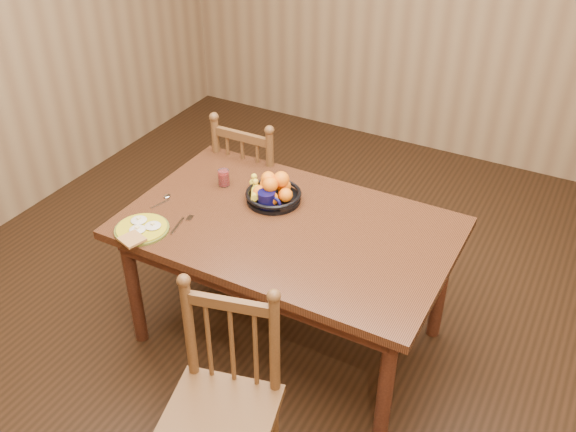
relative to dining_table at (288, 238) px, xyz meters
The scene contains 10 objects.
room 0.68m from the dining_table, ahead, with size 4.52×5.02×2.72m.
dining_table is the anchor object (origin of this frame).
chair_far 0.84m from the dining_table, 132.06° to the left, with size 0.45×0.43×0.97m.
chair_near 0.93m from the dining_table, 78.33° to the right, with size 0.53×0.51×0.97m.
breakfast_plate 0.72m from the dining_table, 147.05° to the right, with size 0.26×0.30×0.04m.
fork 0.53m from the dining_table, 152.17° to the right, with size 0.05×0.18×0.00m.
spoon 0.68m from the dining_table, behind, with size 0.05×0.16×0.01m.
coffee_mug 0.22m from the dining_table, 155.97° to the left, with size 0.13×0.09×0.10m.
juice_glass 0.52m from the dining_table, 161.29° to the left, with size 0.06×0.06×0.09m.
fruit_bowl 0.27m from the dining_table, 138.67° to the left, with size 0.32×0.29×0.17m.
Camera 1 is at (1.22, -2.26, 2.55)m, focal length 40.00 mm.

